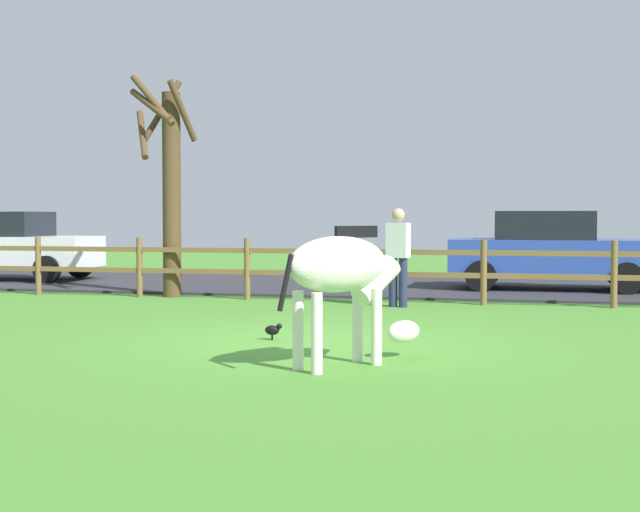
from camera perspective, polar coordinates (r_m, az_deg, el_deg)
name	(u,v)px	position (r m, az deg, el deg)	size (l,w,h in m)	color
ground_plane	(317,341)	(10.94, -0.17, -5.40)	(60.00, 60.00, 0.00)	#47842D
parking_asphalt	(420,284)	(20.04, 6.32, -1.74)	(28.00, 7.40, 0.05)	#2D2D33
paddock_fence	(362,266)	(15.84, 2.64, -0.62)	(21.20, 0.11, 1.11)	brown
bare_tree	(169,181)	(17.10, -9.47, 4.68)	(1.27, 1.38, 4.11)	#513A23
zebra	(344,275)	(9.03, 1.54, -1.18)	(1.30, 1.66, 1.41)	white
crow_on_grass	(273,330)	(11.06, -2.97, -4.66)	(0.21, 0.10, 0.20)	black
parked_car_blue	(551,250)	(18.60, 14.33, 0.40)	(4.01, 1.89, 1.56)	#2D4CAD
parked_car_white	(7,245)	(21.96, -19.11, 0.65)	(4.12, 2.13, 1.56)	white
visitor_near_fence	(398,252)	(15.04, 4.94, 0.22)	(0.40, 0.30, 1.64)	#232847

